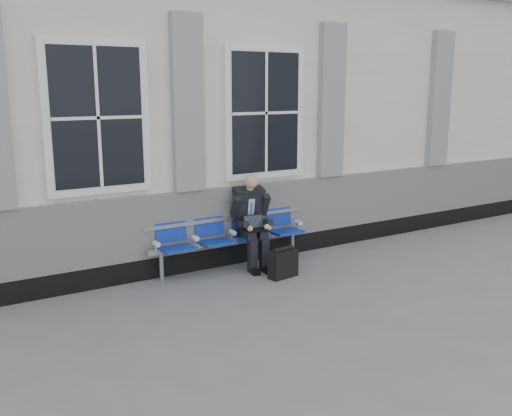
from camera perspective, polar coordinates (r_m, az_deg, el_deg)
ground at (r=7.64m, az=4.42°, el=-8.15°), size 70.00×70.00×0.00m
station_building at (r=10.18m, az=-7.11°, el=9.66°), size 14.40×4.40×4.49m
bench at (r=8.38m, az=-2.59°, el=-2.34°), size 2.60×0.47×0.91m
businessman at (r=8.36m, az=-0.47°, el=-0.94°), size 0.58×0.78×1.39m
briefcase at (r=8.04m, az=2.72°, el=-5.55°), size 0.45×0.24×0.44m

